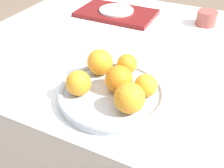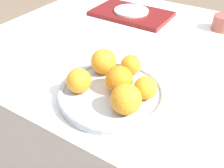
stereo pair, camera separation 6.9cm
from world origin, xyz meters
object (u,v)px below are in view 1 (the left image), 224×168
(side_plate, at_px, (116,10))
(cup_0, at_px, (207,18))
(orange_1, at_px, (100,62))
(fruit_platter, at_px, (112,93))
(orange_0, at_px, (119,79))
(orange_2, at_px, (78,83))
(orange_4, at_px, (129,98))
(orange_5, at_px, (146,86))
(serving_tray, at_px, (116,13))
(orange_3, at_px, (127,64))

(side_plate, bearing_deg, cup_0, 9.90)
(orange_1, bearing_deg, side_plate, 109.38)
(fruit_platter, relative_size, orange_0, 3.96)
(orange_0, xyz_separation_m, cup_0, (0.14, 0.64, -0.03))
(orange_2, relative_size, orange_4, 0.88)
(fruit_platter, relative_size, orange_5, 4.81)
(orange_0, bearing_deg, orange_5, 9.95)
(serving_tray, relative_size, cup_0, 4.14)
(orange_2, relative_size, orange_5, 1.09)
(orange_4, relative_size, side_plate, 0.50)
(fruit_platter, height_order, orange_2, orange_2)
(orange_5, distance_m, cup_0, 0.63)
(cup_0, bearing_deg, orange_5, -96.10)
(orange_1, height_order, serving_tray, orange_1)
(fruit_platter, distance_m, cup_0, 0.67)
(orange_1, distance_m, orange_3, 0.09)
(fruit_platter, bearing_deg, orange_3, 90.56)
(orange_0, xyz_separation_m, orange_4, (0.06, -0.07, 0.00))
(orange_3, bearing_deg, fruit_platter, -89.44)
(orange_3, height_order, cup_0, orange_3)
(orange_2, xyz_separation_m, orange_5, (0.17, 0.08, -0.00))
(orange_5, relative_size, side_plate, 0.40)
(serving_tray, distance_m, cup_0, 0.42)
(orange_0, bearing_deg, orange_4, -47.45)
(orange_1, bearing_deg, fruit_platter, -43.46)
(serving_tray, bearing_deg, orange_4, -62.40)
(orange_0, distance_m, orange_3, 0.10)
(orange_0, bearing_deg, serving_tray, 115.49)
(orange_4, xyz_separation_m, serving_tray, (-0.33, 0.63, -0.05))
(orange_2, relative_size, side_plate, 0.44)
(fruit_platter, xyz_separation_m, orange_3, (-0.00, 0.11, 0.04))
(orange_2, distance_m, cup_0, 0.74)
(orange_1, bearing_deg, orange_3, 27.34)
(fruit_platter, bearing_deg, orange_2, -151.15)
(orange_3, bearing_deg, orange_1, -152.66)
(orange_2, bearing_deg, orange_1, 86.96)
(orange_1, height_order, orange_2, orange_1)
(orange_0, xyz_separation_m, orange_3, (-0.01, 0.10, -0.01))
(side_plate, bearing_deg, orange_0, -64.51)
(orange_3, relative_size, cup_0, 0.72)
(orange_5, bearing_deg, orange_1, 165.40)
(fruit_platter, bearing_deg, orange_4, -33.95)
(serving_tray, bearing_deg, side_plate, -90.00)
(fruit_platter, xyz_separation_m, orange_2, (-0.08, -0.05, 0.04))
(side_plate, xyz_separation_m, cup_0, (0.41, 0.07, 0.01))
(fruit_platter, height_order, orange_5, orange_5)
(orange_1, bearing_deg, cup_0, 67.99)
(orange_1, xyz_separation_m, orange_5, (0.17, -0.04, -0.01))
(orange_3, relative_size, orange_5, 0.98)
(orange_1, relative_size, orange_3, 1.27)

